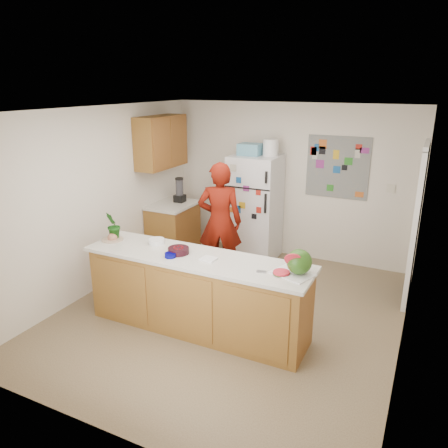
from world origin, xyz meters
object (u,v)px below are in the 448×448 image
at_px(cherry_bowl, 179,251).
at_px(watermelon, 299,262).
at_px(refrigerator, 255,208).
at_px(person, 220,222).

bearing_deg(cherry_bowl, watermelon, 1.47).
distance_m(refrigerator, cherry_bowl, 2.39).
xyz_separation_m(refrigerator, watermelon, (1.43, -2.35, 0.21)).
bearing_deg(refrigerator, watermelon, -58.71).
xyz_separation_m(person, cherry_bowl, (0.17, -1.40, 0.08)).
bearing_deg(watermelon, refrigerator, 121.29).
distance_m(refrigerator, person, 1.00).
distance_m(refrigerator, watermelon, 2.76).
xyz_separation_m(refrigerator, person, (-0.15, -0.98, 0.02)).
xyz_separation_m(refrigerator, cherry_bowl, (0.02, -2.39, 0.11)).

